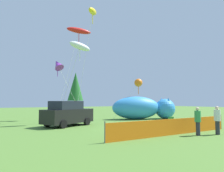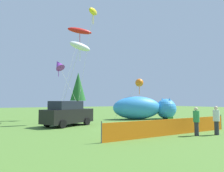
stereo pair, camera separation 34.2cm
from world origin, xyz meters
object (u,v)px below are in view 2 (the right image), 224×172
folding_chair (169,122)px  kite_red_lizard (80,31)px  inflatable_cat (144,109)px  kite_purple_delta (59,65)px  parked_car (67,114)px  kite_yellow_hero (93,12)px  spectator_in_green_shirt (196,120)px  spectator_in_blue_shirt (216,119)px  kite_white_ghost (80,47)px  kite_orange_flower (139,83)px

folding_chair → kite_red_lizard: (-2.39, 11.11, 9.32)m
inflatable_cat → kite_purple_delta: size_ratio=1.09×
parked_car → folding_chair: (5.70, -5.32, -0.48)m
parked_car → inflatable_cat: bearing=-11.6°
kite_yellow_hero → folding_chair: bearing=-74.9°
kite_purple_delta → parked_car: bearing=-100.0°
folding_chair → spectator_in_green_shirt: bearing=166.7°
folding_chair → spectator_in_blue_shirt: size_ratio=0.50×
kite_yellow_hero → kite_red_lizard: bearing=93.8°
folding_chair → kite_white_ghost: bearing=38.1°
kite_purple_delta → kite_orange_flower: bearing=-23.9°
parked_car → inflatable_cat: size_ratio=0.63×
folding_chair → spectator_in_green_shirt: spectator_in_green_shirt is taller
kite_yellow_hero → kite_orange_flower: bearing=-1.6°
kite_white_ghost → kite_red_lizard: 5.84m
folding_chair → kite_white_ghost: (-4.24, 6.47, 6.30)m
folding_chair → kite_yellow_hero: kite_yellow_hero is taller
kite_red_lizard → folding_chair: bearing=-77.8°
folding_chair → kite_orange_flower: 9.36m
parked_car → inflatable_cat: 9.58m
inflatable_cat → kite_yellow_hero: 11.46m
kite_white_ghost → kite_orange_flower: kite_white_ghost is taller
kite_white_ghost → kite_orange_flower: (7.71, 1.48, -2.78)m
kite_orange_flower → spectator_in_green_shirt: bearing=-112.2°
folding_chair → kite_red_lizard: 14.70m
spectator_in_green_shirt → kite_orange_flower: kite_orange_flower is taller
inflatable_cat → kite_purple_delta: (-8.25, 4.11, 4.73)m
inflatable_cat → spectator_in_green_shirt: size_ratio=4.48×
spectator_in_blue_shirt → kite_orange_flower: bearing=74.2°
inflatable_cat → kite_orange_flower: bearing=127.6°
kite_yellow_hero → kite_red_lizard: size_ratio=1.14×
kite_white_ghost → kite_red_lizard: bearing=68.3°
kite_yellow_hero → kite_purple_delta: (-2.42, 3.43, -5.10)m
kite_white_ghost → kite_red_lizard: kite_red_lizard is taller
spectator_in_blue_shirt → kite_red_lizard: bearing=100.3°
kite_purple_delta → kite_white_ghost: bearing=-85.8°
spectator_in_blue_shirt → kite_yellow_hero: 15.54m
kite_yellow_hero → kite_orange_flower: kite_yellow_hero is taller
kite_white_ghost → parked_car: bearing=-141.9°
spectator_in_green_shirt → kite_white_ghost: kite_white_ghost is taller
inflatable_cat → kite_red_lizard: (-6.03, 3.69, 8.67)m
parked_car → kite_yellow_hero: bearing=14.2°
inflatable_cat → kite_white_ghost: size_ratio=0.98×
spectator_in_green_shirt → kite_orange_flower: 12.32m
kite_yellow_hero → kite_white_ghost: kite_yellow_hero is taller
spectator_in_green_shirt → kite_orange_flower: (4.49, 11.04, 3.13)m
kite_white_ghost → kite_purple_delta: 5.15m
kite_white_ghost → kite_orange_flower: size_ratio=1.65×
kite_orange_flower → kite_purple_delta: (-8.08, 3.58, 1.87)m
kite_purple_delta → inflatable_cat: bearing=-26.5°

